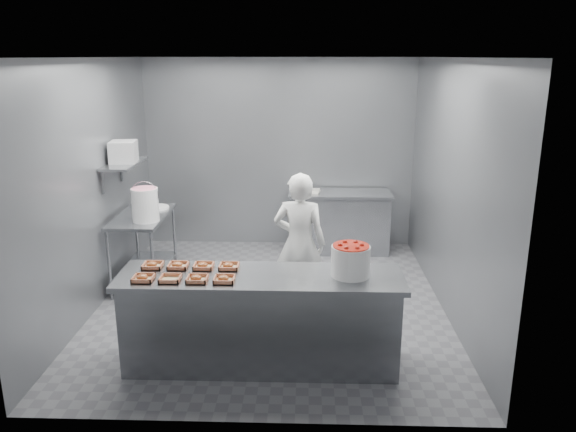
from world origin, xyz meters
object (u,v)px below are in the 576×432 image
object	(u,v)px
prep_table	(143,238)
tray_4	(153,265)
tray_1	(170,279)
tray_7	(229,266)
tray_0	(143,278)
strawberry_tub	(351,260)
tray_3	(224,279)
glaze_bucket	(145,204)
tray_5	(178,265)
tray_2	(197,279)
service_counter	(261,320)
back_counter	(339,222)
appliance	(123,152)
worker	(300,244)
tray_6	(203,266)

from	to	relation	value
prep_table	tray_4	size ratio (longest dim) A/B	6.40
tray_1	tray_7	world-z (taller)	tray_7
tray_0	strawberry_tub	xyz separation A→B (m)	(1.84, 0.17, 0.13)
tray_3	glaze_bucket	world-z (taller)	glaze_bucket
tray_3	tray_5	size ratio (longest dim) A/B	1.00
tray_2	tray_0	bearing A→B (deg)	180.00
service_counter	back_counter	distance (m)	3.37
prep_table	tray_1	bearing A→B (deg)	-67.75
tray_4	tray_5	world-z (taller)	same
tray_2	tray_7	bearing A→B (deg)	52.76
tray_0	tray_5	size ratio (longest dim) A/B	1.00
back_counter	strawberry_tub	distance (m)	3.29
service_counter	appliance	world-z (taller)	appliance
tray_0	tray_1	bearing A→B (deg)	0.00
prep_table	tray_4	distance (m)	1.92
worker	tray_0	bearing A→B (deg)	53.26
tray_3	tray_4	xyz separation A→B (m)	(-0.72, 0.32, 0.00)
prep_table	tray_6	xyz separation A→B (m)	(1.10, -1.79, 0.33)
tray_6	appliance	xyz separation A→B (m)	(-1.27, 1.81, 0.77)
tray_5	appliance	distance (m)	2.22
tray_7	appliance	distance (m)	2.48
tray_2	worker	distance (m)	1.62
prep_table	tray_5	bearing A→B (deg)	-64.38
strawberry_tub	appliance	bearing A→B (deg)	143.49
tray_0	tray_7	size ratio (longest dim) A/B	1.00
tray_2	service_counter	bearing A→B (deg)	16.00
glaze_bucket	tray_3	bearing A→B (deg)	-56.83
tray_7	appliance	size ratio (longest dim) A/B	0.54
appliance	tray_6	bearing A→B (deg)	-61.79
back_counter	tray_4	world-z (taller)	tray_4
service_counter	appliance	size ratio (longest dim) A/B	7.56
tray_2	tray_4	xyz separation A→B (m)	(-0.48, 0.32, 0.00)
prep_table	tray_3	world-z (taller)	tray_3
tray_6	glaze_bucket	distance (m)	1.82
tray_0	tray_5	distance (m)	0.40
tray_1	glaze_bucket	xyz separation A→B (m)	(-0.73, 1.85, 0.19)
tray_1	glaze_bucket	size ratio (longest dim) A/B	0.38
tray_0	tray_7	world-z (taller)	same
glaze_bucket	tray_5	bearing A→B (deg)	-64.59
tray_7	tray_6	bearing A→B (deg)	180.00
prep_table	worker	size ratio (longest dim) A/B	0.75
service_counter	worker	xyz separation A→B (m)	(0.34, 1.18, 0.35)
tray_0	glaze_bucket	distance (m)	1.92
service_counter	tray_6	world-z (taller)	tray_6
back_counter	tray_0	xyz separation A→B (m)	(-1.93, -3.41, 0.47)
tray_1	tray_5	bearing A→B (deg)	90.55
back_counter	tray_2	bearing A→B (deg)	-113.06
tray_2	tray_5	bearing A→B (deg)	127.24
tray_2	tray_6	distance (m)	0.32
tray_3	glaze_bucket	size ratio (longest dim) A/B	0.38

